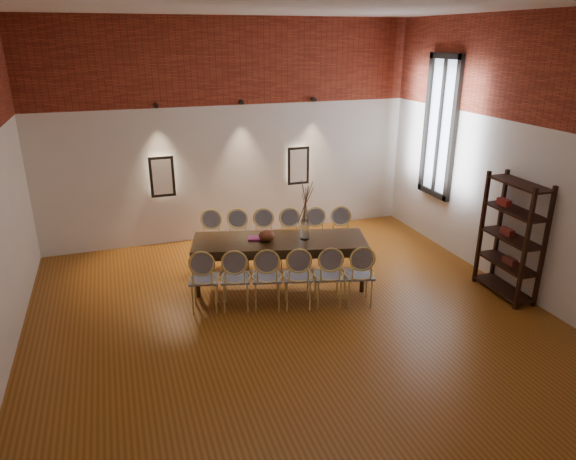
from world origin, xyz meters
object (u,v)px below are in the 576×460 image
object	(u,v)px
vase	(305,230)
chair_far_e	(316,239)
chair_near_c	(267,277)
chair_near_f	(359,274)
chair_near_b	(236,278)
shelving_rack	(511,238)
chair_far_a	(211,241)
chair_far_b	(238,241)
chair_far_d	(290,239)
book	(257,238)
chair_near_a	(204,279)
chair_near_e	(328,275)
chair_far_c	(264,240)
chair_far_f	(342,238)
chair_near_d	(298,276)
dining_table	(280,262)
bowl	(267,236)

from	to	relation	value
vase	chair_far_e	bearing A→B (deg)	54.02
chair_near_c	chair_near_f	xyz separation A→B (m)	(1.27, -0.34, 0.00)
chair_near_b	shelving_rack	distance (m)	4.05
chair_far_a	chair_far_b	world-z (taller)	same
chair_far_d	book	size ratio (longest dim) A/B	3.62
shelving_rack	chair_near_a	bearing A→B (deg)	168.82
chair_near_e	chair_far_c	world-z (taller)	same
vase	book	distance (m)	0.75
chair_far_e	shelving_rack	size ratio (longest dim) A/B	0.52
chair_near_e	vase	bearing A→B (deg)	110.92
chair_near_a	chair_near_f	world-z (taller)	same
chair_far_a	chair_far_f	world-z (taller)	same
chair_near_d	chair_near_e	bearing A→B (deg)	-0.00
chair_far_b	chair_far_d	size ratio (longest dim) A/B	1.00
chair_far_a	chair_far_f	distance (m)	2.19
chair_near_e	chair_far_c	bearing A→B (deg)	121.97
dining_table	shelving_rack	bearing A→B (deg)	-9.08
chair_near_d	chair_far_a	xyz separation A→B (m)	(-0.91, 1.70, 0.00)
chair_far_a	book	xyz separation A→B (m)	(0.55, -0.83, 0.30)
chair_far_d	vase	size ratio (longest dim) A/B	3.13
chair_near_b	chair_far_f	xyz separation A→B (m)	(2.06, 0.90, 0.00)
chair_far_a	chair_far_d	world-z (taller)	same
chair_near_d	vase	distance (m)	0.84
chair_near_b	chair_near_f	world-z (taller)	same
chair_near_d	vase	xyz separation A→B (m)	(0.35, 0.63, 0.43)
chair_far_a	chair_far_c	bearing A→B (deg)	-180.00
vase	dining_table	bearing A→B (deg)	164.94
chair_near_f	book	bearing A→B (deg)	152.80
chair_near_c	bowl	size ratio (longest dim) A/B	3.92
chair_near_c	chair_far_a	distance (m)	1.66
chair_near_a	vase	world-z (taller)	vase
chair_near_b	chair_far_a	bearing A→B (deg)	107.33
chair_near_e	chair_near_d	bearing A→B (deg)	180.00
vase	chair_near_c	bearing A→B (deg)	-145.95
chair_far_b	shelving_rack	distance (m)	4.23
dining_table	chair_far_f	distance (m)	1.31
chair_near_a	bowl	world-z (taller)	chair_near_a
chair_near_e	chair_near_f	bearing A→B (deg)	-0.00
dining_table	chair_near_f	distance (m)	1.31
chair_near_e	chair_far_a	world-z (taller)	same
chair_far_e	chair_far_f	world-z (taller)	same
chair_near_d	vase	size ratio (longest dim) A/B	3.13
chair_near_c	chair_near_d	distance (m)	0.44
chair_far_d	shelving_rack	bearing A→B (deg)	158.47
chair_near_c	chair_far_f	distance (m)	1.93
chair_far_a	chair_far_c	distance (m)	0.88
book	chair_far_c	bearing A→B (deg)	63.83
chair_near_b	chair_near_d	xyz separation A→B (m)	(0.85, -0.23, 0.00)
vase	shelving_rack	size ratio (longest dim) A/B	0.17
chair_near_f	chair_far_d	bearing A→B (deg)	121.97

